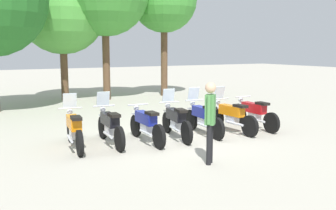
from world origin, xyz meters
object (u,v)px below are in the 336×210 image
object	(u,v)px
tree_1	(62,11)
tree_3	(164,0)
motorcycle_0	(74,129)
person_0	(210,116)
motorcycle_2	(146,124)
motorcycle_1	(110,125)
motorcycle_6	(254,113)
motorcycle_4	(203,117)
motorcycle_5	(231,115)
motorcycle_3	(176,120)

from	to	relation	value
tree_1	tree_3	distance (m)	5.31
motorcycle_0	person_0	distance (m)	3.65
person_0	tree_3	distance (m)	13.15
motorcycle_2	tree_3	distance (m)	11.45
motorcycle_1	motorcycle_6	xyz separation A→B (m)	(4.77, -0.29, -0.01)
motorcycle_6	tree_3	world-z (taller)	tree_3
motorcycle_6	tree_1	size ratio (longest dim) A/B	0.34
motorcycle_0	motorcycle_2	bearing A→B (deg)	-92.79
motorcycle_6	person_0	distance (m)	4.25
motorcycle_4	motorcycle_5	xyz separation A→B (m)	(0.95, -0.15, 0.00)
motorcycle_5	person_0	size ratio (longest dim) A/B	1.20
motorcycle_2	motorcycle_5	size ratio (longest dim) A/B	1.00
motorcycle_1	tree_1	bearing A→B (deg)	-3.32
motorcycle_4	tree_1	xyz separation A→B (m)	(-1.71, 9.80, 3.85)
motorcycle_6	tree_1	bearing A→B (deg)	21.12
motorcycle_5	motorcycle_0	bearing A→B (deg)	82.92
motorcycle_4	person_0	world-z (taller)	person_0
motorcycle_0	motorcycle_1	size ratio (longest dim) A/B	1.00
motorcycle_3	tree_1	xyz separation A→B (m)	(-0.76, 9.82, 3.85)
motorcycle_3	person_0	xyz separation A→B (m)	(-0.58, -2.52, 0.57)
motorcycle_0	tree_1	distance (m)	10.51
person_0	motorcycle_1	bearing A→B (deg)	163.08
motorcycle_1	motorcycle_4	xyz separation A→B (m)	(2.86, -0.20, 0.00)
motorcycle_5	tree_3	bearing A→B (deg)	-17.74
motorcycle_5	motorcycle_4	bearing A→B (deg)	78.70
motorcycle_1	motorcycle_6	world-z (taller)	motorcycle_1
motorcycle_1	motorcycle_4	bearing A→B (deg)	-90.47
motorcycle_1	motorcycle_5	distance (m)	3.83
motorcycle_6	tree_3	distance (m)	10.26
motorcycle_4	person_0	distance (m)	3.01
tree_1	motorcycle_4	bearing A→B (deg)	-80.10
motorcycle_5	tree_1	xyz separation A→B (m)	(-2.66, 9.95, 3.85)
motorcycle_4	tree_3	world-z (taller)	tree_3
motorcycle_3	motorcycle_6	xyz separation A→B (m)	(2.86, -0.08, -0.01)
motorcycle_3	motorcycle_0	bearing A→B (deg)	93.47
tree_3	tree_1	bearing A→B (deg)	170.71
motorcycle_5	tree_3	size ratio (longest dim) A/B	0.32
motorcycle_3	motorcycle_5	distance (m)	1.91
motorcycle_0	tree_1	size ratio (longest dim) A/B	0.34
motorcycle_2	tree_1	xyz separation A→B (m)	(0.20, 9.85, 3.87)
motorcycle_4	motorcycle_6	distance (m)	1.91
motorcycle_2	motorcycle_0	bearing A→B (deg)	82.40
motorcycle_3	motorcycle_6	world-z (taller)	motorcycle_3
motorcycle_4	tree_3	size ratio (longest dim) A/B	0.32
motorcycle_0	tree_1	bearing A→B (deg)	-6.03
motorcycle_3	tree_3	bearing A→B (deg)	-17.44
motorcycle_1	motorcycle_6	distance (m)	4.78
motorcycle_2	motorcycle_6	world-z (taller)	same
motorcycle_3	person_0	world-z (taller)	person_0
tree_3	person_0	bearing A→B (deg)	-113.57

